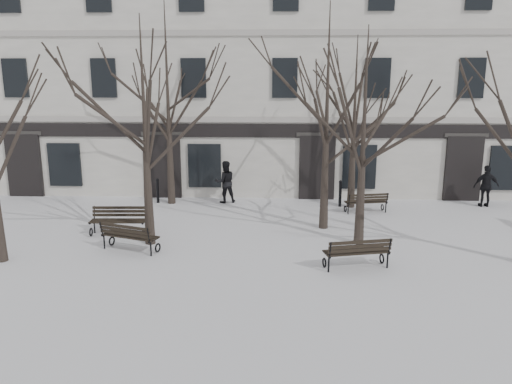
# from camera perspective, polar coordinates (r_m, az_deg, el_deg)

# --- Properties ---
(ground) EXTENTS (100.00, 100.00, 0.00)m
(ground) POSITION_cam_1_polar(r_m,az_deg,el_deg) (15.43, -4.09, -7.63)
(ground) COLOR silver
(ground) RESTS_ON ground
(building) EXTENTS (40.40, 10.20, 11.40)m
(building) POSITION_cam_1_polar(r_m,az_deg,el_deg) (27.36, -1.13, 13.14)
(building) COLOR silver
(building) RESTS_ON ground
(tree_1) EXTENTS (5.12, 5.12, 7.32)m
(tree_1) POSITION_cam_1_polar(r_m,az_deg,el_deg) (16.30, -12.71, 9.68)
(tree_1) COLOR black
(tree_1) RESTS_ON ground
(tree_2) EXTENTS (4.90, 4.90, 6.99)m
(tree_2) POSITION_cam_1_polar(r_m,az_deg,el_deg) (16.29, 12.32, 8.98)
(tree_2) COLOR black
(tree_2) RESTS_ON ground
(tree_4) EXTENTS (6.06, 6.06, 8.66)m
(tree_4) POSITION_cam_1_polar(r_m,az_deg,el_deg) (21.71, -10.14, 12.74)
(tree_4) COLOR black
(tree_4) RESTS_ON ground
(tree_5) EXTENTS (5.56, 5.56, 7.94)m
(tree_5) POSITION_cam_1_polar(r_m,az_deg,el_deg) (17.85, 8.18, 11.36)
(tree_5) COLOR black
(tree_5) RESTS_ON ground
(tree_6) EXTENTS (4.97, 4.97, 7.10)m
(tree_6) POSITION_cam_1_polar(r_m,az_deg,el_deg) (21.13, 11.25, 10.03)
(tree_6) COLOR black
(tree_6) RESTS_ON ground
(bench_1) EXTENTS (1.97, 1.26, 0.95)m
(bench_1) POSITION_cam_1_polar(r_m,az_deg,el_deg) (16.39, -14.33, -4.86)
(bench_1) COLOR black
(bench_1) RESTS_ON ground
(bench_2) EXTENTS (1.98, 1.09, 0.95)m
(bench_2) POSITION_cam_1_polar(r_m,az_deg,el_deg) (14.76, 11.50, -6.70)
(bench_2) COLOR black
(bench_2) RESTS_ON ground
(bench_3) EXTENTS (1.96, 0.79, 0.97)m
(bench_3) POSITION_cam_1_polar(r_m,az_deg,el_deg) (18.25, -15.43, -3.06)
(bench_3) COLOR black
(bench_3) RESTS_ON ground
(bench_4) EXTENTS (1.78, 0.95, 0.86)m
(bench_4) POSITION_cam_1_polar(r_m,az_deg,el_deg) (20.88, 12.50, -1.08)
(bench_4) COLOR black
(bench_4) RESTS_ON ground
(bollard_a) EXTENTS (0.14, 0.14, 1.10)m
(bollard_a) POSITION_cam_1_polar(r_m,az_deg,el_deg) (22.40, -11.18, 0.25)
(bollard_a) COLOR black
(bollard_a) RESTS_ON ground
(bollard_b) EXTENTS (0.15, 0.15, 1.16)m
(bollard_b) POSITION_cam_1_polar(r_m,az_deg,el_deg) (21.63, 9.61, -0.06)
(bollard_b) COLOR black
(bollard_b) RESTS_ON ground
(pedestrian_b) EXTENTS (1.08, 0.96, 1.86)m
(pedestrian_b) POSITION_cam_1_polar(r_m,az_deg,el_deg) (22.23, -3.51, -1.19)
(pedestrian_b) COLOR black
(pedestrian_b) RESTS_ON ground
(pedestrian_c) EXTENTS (1.06, 0.46, 1.79)m
(pedestrian_c) POSITION_cam_1_polar(r_m,az_deg,el_deg) (23.63, 24.62, -1.51)
(pedestrian_c) COLOR black
(pedestrian_c) RESTS_ON ground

